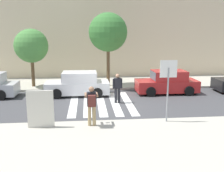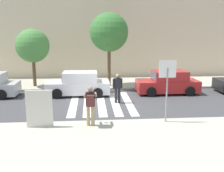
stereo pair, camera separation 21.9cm
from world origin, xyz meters
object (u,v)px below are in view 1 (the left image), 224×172
Objects in this scene: advertising_board at (41,109)px; street_tree_center at (108,32)px; pedestrian_crossing at (117,87)px; stop_sign at (168,77)px; photographer_with_backpack at (92,103)px; parked_car_red at (167,83)px; street_tree_west at (31,46)px; parked_car_white at (78,84)px.

street_tree_center is at bearing 67.12° from advertising_board.
stop_sign is at bearing -64.62° from pedestrian_crossing.
advertising_board is at bearing 179.21° from photographer_with_backpack.
pedestrian_crossing is at bearing -87.57° from street_tree_center.
photographer_with_backpack is at bearing -0.79° from advertising_board.
stop_sign is at bearing -76.35° from street_tree_center.
street_tree_center is at bearing 103.65° from stop_sign.
photographer_with_backpack reaches higher than advertising_board.
parked_car_red is (1.83, 5.90, -1.44)m from stop_sign.
stop_sign is 1.73× the size of advertising_board.
stop_sign is 4.36m from pedestrian_crossing.
street_tree_west is (-4.13, 8.69, 1.92)m from photographer_with_backpack.
stop_sign reaches higher than photographer_with_backpack.
stop_sign is 0.66× the size of street_tree_west.
photographer_with_backpack is at bearing -175.65° from stop_sign.
parked_car_red is (5.98, -0.00, 0.00)m from parked_car_white.
advertising_board is at bearing -140.20° from parked_car_red.
parked_car_white is 6.28m from advertising_board.
parked_car_white is (-2.35, 2.11, -0.25)m from pedestrian_crossing.
parked_car_white is at bearing 97.14° from photographer_with_backpack.
stop_sign is at bearing -48.35° from street_tree_west.
street_tree_center is (1.39, 8.42, 2.88)m from photographer_with_backpack.
parked_car_white is 0.77× the size of street_tree_center.
pedestrian_crossing is (1.58, 4.04, -0.19)m from photographer_with_backpack.
photographer_with_backpack is 9.00m from street_tree_center.
parked_car_red is 0.77× the size of street_tree_center.
advertising_board is at bearing -132.86° from pedestrian_crossing.
pedestrian_crossing reaches higher than parked_car_red.
parked_car_red is (5.21, 6.16, -0.44)m from photographer_with_backpack.
parked_car_red is at bearing 49.78° from photographer_with_backpack.
street_tree_center is at bearing 46.27° from parked_car_white.
advertising_board is at bearing -77.12° from street_tree_west.
stop_sign is at bearing 2.36° from advertising_board.
pedestrian_crossing is at bearing -149.80° from parked_car_red.
pedestrian_crossing is at bearing -39.16° from street_tree_west.
parked_car_red is at bearing -15.21° from street_tree_west.
stop_sign is 6.34m from parked_car_red.
parked_car_white is 5.98m from parked_car_red.
advertising_board is at bearing -112.88° from street_tree_center.
street_tree_west is 5.61m from street_tree_center.
street_tree_west reaches higher than advertising_board.
parked_car_white is at bearing 138.06° from pedestrian_crossing.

